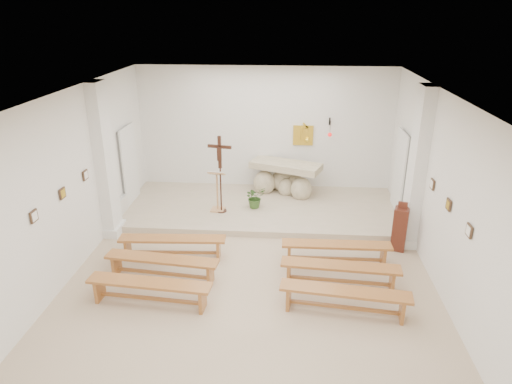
# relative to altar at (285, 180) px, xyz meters

# --- Properties ---
(ground) EXTENTS (7.00, 10.00, 0.00)m
(ground) POSITION_rel_altar_xyz_m (-0.58, -4.41, -0.52)
(ground) COLOR #C0AA8A
(ground) RESTS_ON ground
(wall_left) EXTENTS (0.02, 10.00, 3.50)m
(wall_left) POSITION_rel_altar_xyz_m (-4.07, -4.41, 1.23)
(wall_left) COLOR silver
(wall_left) RESTS_ON ground
(wall_right) EXTENTS (0.02, 10.00, 3.50)m
(wall_right) POSITION_rel_altar_xyz_m (2.91, -4.41, 1.23)
(wall_right) COLOR silver
(wall_right) RESTS_ON ground
(wall_back) EXTENTS (7.00, 0.02, 3.50)m
(wall_back) POSITION_rel_altar_xyz_m (-0.58, 0.58, 1.23)
(wall_back) COLOR silver
(wall_back) RESTS_ON ground
(ceiling) EXTENTS (7.00, 10.00, 0.02)m
(ceiling) POSITION_rel_altar_xyz_m (-0.58, -4.41, 2.97)
(ceiling) COLOR silver
(ceiling) RESTS_ON wall_back
(sanctuary_platform) EXTENTS (6.98, 3.00, 0.15)m
(sanctuary_platform) POSITION_rel_altar_xyz_m (-0.58, -0.91, -0.45)
(sanctuary_platform) COLOR #C3AE96
(sanctuary_platform) RESTS_ON ground
(pilaster_left) EXTENTS (0.26, 0.55, 3.50)m
(pilaster_left) POSITION_rel_altar_xyz_m (-3.95, -2.41, 1.23)
(pilaster_left) COLOR white
(pilaster_left) RESTS_ON ground
(pilaster_right) EXTENTS (0.26, 0.55, 3.50)m
(pilaster_right) POSITION_rel_altar_xyz_m (2.79, -2.41, 1.23)
(pilaster_right) COLOR white
(pilaster_right) RESTS_ON ground
(gold_wall_relief) EXTENTS (0.55, 0.04, 0.55)m
(gold_wall_relief) POSITION_rel_altar_xyz_m (0.47, 0.55, 1.13)
(gold_wall_relief) COLOR yellow
(gold_wall_relief) RESTS_ON wall_back
(sanctuary_lamp) EXTENTS (0.11, 0.36, 0.44)m
(sanctuary_lamp) POSITION_rel_altar_xyz_m (1.17, 0.30, 1.29)
(sanctuary_lamp) COLOR black
(sanctuary_lamp) RESTS_ON wall_back
(station_frame_left_front) EXTENTS (0.03, 0.20, 0.20)m
(station_frame_left_front) POSITION_rel_altar_xyz_m (-4.05, -5.21, 1.20)
(station_frame_left_front) COLOR #412C1C
(station_frame_left_front) RESTS_ON wall_left
(station_frame_left_mid) EXTENTS (0.03, 0.20, 0.20)m
(station_frame_left_mid) POSITION_rel_altar_xyz_m (-4.05, -4.21, 1.20)
(station_frame_left_mid) COLOR #412C1C
(station_frame_left_mid) RESTS_ON wall_left
(station_frame_left_rear) EXTENTS (0.03, 0.20, 0.20)m
(station_frame_left_rear) POSITION_rel_altar_xyz_m (-4.05, -3.21, 1.20)
(station_frame_left_rear) COLOR #412C1C
(station_frame_left_rear) RESTS_ON wall_left
(station_frame_right_front) EXTENTS (0.03, 0.20, 0.20)m
(station_frame_right_front) POSITION_rel_altar_xyz_m (2.89, -5.21, 1.20)
(station_frame_right_front) COLOR #412C1C
(station_frame_right_front) RESTS_ON wall_right
(station_frame_right_mid) EXTENTS (0.03, 0.20, 0.20)m
(station_frame_right_mid) POSITION_rel_altar_xyz_m (2.89, -4.21, 1.20)
(station_frame_right_mid) COLOR #412C1C
(station_frame_right_mid) RESTS_ON wall_right
(station_frame_right_rear) EXTENTS (0.03, 0.20, 0.20)m
(station_frame_right_rear) POSITION_rel_altar_xyz_m (2.89, -3.21, 1.20)
(station_frame_right_rear) COLOR #412C1C
(station_frame_right_rear) RESTS_ON wall_right
(radiator_left) EXTENTS (0.10, 0.85, 0.52)m
(radiator_left) POSITION_rel_altar_xyz_m (-4.01, -1.71, -0.25)
(radiator_left) COLOR silver
(radiator_left) RESTS_ON ground
(radiator_right) EXTENTS (0.10, 0.85, 0.52)m
(radiator_right) POSITION_rel_altar_xyz_m (2.85, -1.71, -0.25)
(radiator_right) COLOR silver
(radiator_right) RESTS_ON ground
(altar) EXTENTS (2.02, 1.36, 0.97)m
(altar) POSITION_rel_altar_xyz_m (0.00, 0.00, 0.00)
(altar) COLOR beige
(altar) RESTS_ON sanctuary_platform
(lectern) EXTENTS (0.42, 0.37, 1.09)m
(lectern) POSITION_rel_altar_xyz_m (-1.66, -1.30, 0.17)
(lectern) COLOR tan
(lectern) RESTS_ON sanctuary_platform
(crucifix_stand) EXTENTS (0.59, 0.26, 1.95)m
(crucifix_stand) POSITION_rel_altar_xyz_m (-1.55, -1.35, 0.75)
(crucifix_stand) COLOR #391B12
(crucifix_stand) RESTS_ON sanctuary_platform
(potted_plant) EXTENTS (0.66, 0.64, 0.56)m
(potted_plant) POSITION_rel_altar_xyz_m (-0.73, -1.03, -0.09)
(potted_plant) COLOR #345823
(potted_plant) RESTS_ON sanctuary_platform
(donation_pedestal) EXTENTS (0.38, 0.38, 1.12)m
(donation_pedestal) POSITION_rel_altar_xyz_m (2.52, -2.71, -0.03)
(donation_pedestal) COLOR #532217
(donation_pedestal) RESTS_ON ground
(bench_left_front) EXTENTS (2.23, 0.47, 0.47)m
(bench_left_front) POSITION_rel_altar_xyz_m (-2.27, -3.43, -0.17)
(bench_left_front) COLOR #AB6931
(bench_left_front) RESTS_ON ground
(bench_right_front) EXTENTS (2.22, 0.38, 0.47)m
(bench_right_front) POSITION_rel_altar_xyz_m (1.11, -3.43, -0.17)
(bench_right_front) COLOR #AB6931
(bench_right_front) RESTS_ON ground
(bench_left_second) EXTENTS (2.24, 0.59, 0.47)m
(bench_left_second) POSITION_rel_altar_xyz_m (-2.27, -4.26, -0.17)
(bench_left_second) COLOR #AB6931
(bench_left_second) RESTS_ON ground
(bench_right_second) EXTENTS (2.23, 0.52, 0.47)m
(bench_right_second) POSITION_rel_altar_xyz_m (1.11, -4.26, -0.17)
(bench_right_second) COLOR #AB6931
(bench_right_second) RESTS_ON ground
(bench_left_third) EXTENTS (2.23, 0.55, 0.47)m
(bench_left_third) POSITION_rel_altar_xyz_m (-2.27, -5.08, -0.17)
(bench_left_third) COLOR #AB6931
(bench_left_third) RESTS_ON ground
(bench_right_third) EXTENTS (2.24, 0.61, 0.47)m
(bench_right_third) POSITION_rel_altar_xyz_m (1.11, -5.08, -0.17)
(bench_right_third) COLOR #AB6931
(bench_right_third) RESTS_ON ground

